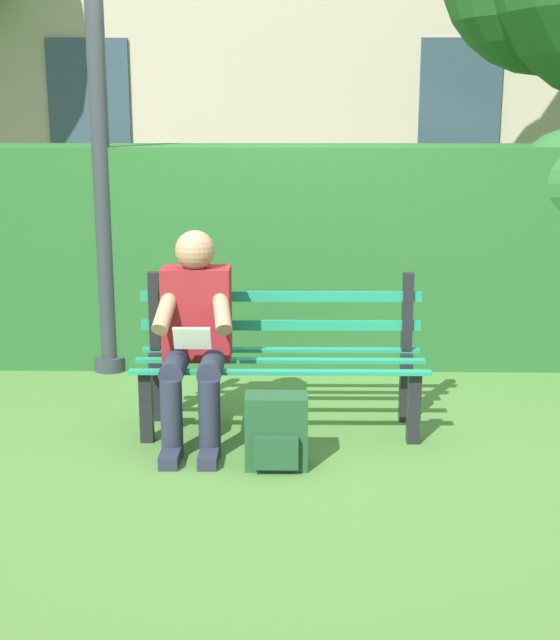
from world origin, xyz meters
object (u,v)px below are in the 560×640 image
park_bench (280,357)px  person_seated (195,332)px  lamp_post (99,122)px  backpack (276,432)px

park_bench → person_seated: person_seated is taller
park_bench → lamp_post: bearing=-42.6°
person_seated → park_bench: bearing=-159.7°
park_bench → backpack: size_ratio=4.22×
backpack → lamp_post: lamp_post is taller
backpack → lamp_post: 2.60m
person_seated → backpack: person_seated is taller
park_bench → lamp_post: size_ratio=0.53×
person_seated → backpack: size_ratio=2.99×
lamp_post → backpack: bearing=125.0°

